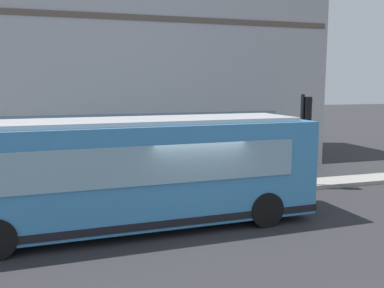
{
  "coord_description": "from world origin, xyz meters",
  "views": [
    {
      "loc": [
        -11.05,
        3.41,
        4.01
      ],
      "look_at": [
        2.84,
        -0.9,
        1.95
      ],
      "focal_mm": 39.54,
      "sensor_mm": 36.0,
      "label": 1
    }
  ],
  "objects_px": {
    "newspaper_vending_box": "(10,186)",
    "city_bus_nearside": "(138,173)",
    "fire_hydrant": "(175,175)",
    "pedestrian_by_light_pole": "(237,164)",
    "pedestrian_near_hydrant": "(236,155)",
    "traffic_light_near_corner": "(305,122)"
  },
  "relations": [
    {
      "from": "city_bus_nearside",
      "to": "newspaper_vending_box",
      "type": "distance_m",
      "value": 5.25
    },
    {
      "from": "city_bus_nearside",
      "to": "pedestrian_near_hydrant",
      "type": "height_order",
      "value": "city_bus_nearside"
    },
    {
      "from": "fire_hydrant",
      "to": "newspaper_vending_box",
      "type": "height_order",
      "value": "newspaper_vending_box"
    },
    {
      "from": "pedestrian_by_light_pole",
      "to": "pedestrian_near_hydrant",
      "type": "height_order",
      "value": "pedestrian_near_hydrant"
    },
    {
      "from": "traffic_light_near_corner",
      "to": "fire_hydrant",
      "type": "relative_size",
      "value": 4.71
    },
    {
      "from": "pedestrian_by_light_pole",
      "to": "fire_hydrant",
      "type": "bearing_deg",
      "value": 63.09
    },
    {
      "from": "pedestrian_near_hydrant",
      "to": "newspaper_vending_box",
      "type": "height_order",
      "value": "pedestrian_near_hydrant"
    },
    {
      "from": "city_bus_nearside",
      "to": "newspaper_vending_box",
      "type": "xyz_separation_m",
      "value": [
        3.59,
        3.71,
        -0.95
      ]
    },
    {
      "from": "traffic_light_near_corner",
      "to": "pedestrian_near_hydrant",
      "type": "bearing_deg",
      "value": 46.26
    },
    {
      "from": "city_bus_nearside",
      "to": "fire_hydrant",
      "type": "height_order",
      "value": "city_bus_nearside"
    },
    {
      "from": "traffic_light_near_corner",
      "to": "pedestrian_by_light_pole",
      "type": "distance_m",
      "value": 3.06
    },
    {
      "from": "pedestrian_by_light_pole",
      "to": "pedestrian_near_hydrant",
      "type": "distance_m",
      "value": 1.68
    },
    {
      "from": "newspaper_vending_box",
      "to": "city_bus_nearside",
      "type": "bearing_deg",
      "value": -134.06
    },
    {
      "from": "city_bus_nearside",
      "to": "fire_hydrant",
      "type": "distance_m",
      "value": 4.65
    },
    {
      "from": "fire_hydrant",
      "to": "pedestrian_by_light_pole",
      "type": "height_order",
      "value": "pedestrian_by_light_pole"
    },
    {
      "from": "city_bus_nearside",
      "to": "pedestrian_by_light_pole",
      "type": "height_order",
      "value": "city_bus_nearside"
    },
    {
      "from": "city_bus_nearside",
      "to": "traffic_light_near_corner",
      "type": "distance_m",
      "value": 7.43
    },
    {
      "from": "traffic_light_near_corner",
      "to": "pedestrian_by_light_pole",
      "type": "bearing_deg",
      "value": 82.53
    },
    {
      "from": "city_bus_nearside",
      "to": "pedestrian_by_light_pole",
      "type": "relative_size",
      "value": 6.41
    },
    {
      "from": "pedestrian_by_light_pole",
      "to": "pedestrian_near_hydrant",
      "type": "xyz_separation_m",
      "value": [
        1.56,
        -0.64,
        0.04
      ]
    },
    {
      "from": "fire_hydrant",
      "to": "pedestrian_by_light_pole",
      "type": "relative_size",
      "value": 0.47
    },
    {
      "from": "traffic_light_near_corner",
      "to": "fire_hydrant",
      "type": "bearing_deg",
      "value": 73.31
    }
  ]
}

